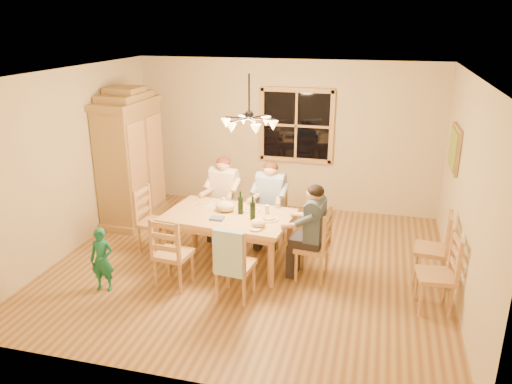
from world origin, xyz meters
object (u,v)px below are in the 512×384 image
(dining_table, at_px, (229,221))
(chair_far_left, at_px, (224,219))
(armoire, at_px, (131,161))
(chair_end_left, at_px, (155,232))
(adult_woman, at_px, (224,188))
(wine_bottle_b, at_px, (253,208))
(chair_spare_back, at_px, (430,260))
(adult_slate_man, at_px, (313,220))
(chair_end_right, at_px, (312,257))
(adult_plaid_man, at_px, (270,193))
(chair_far_right, at_px, (270,226))
(chandelier, at_px, (249,122))
(child, at_px, (102,260))
(chair_spare_front, at_px, (434,287))
(wine_bottle_a, at_px, (240,203))
(chair_near_right, at_px, (236,275))
(chair_near_left, at_px, (174,264))

(dining_table, xyz_separation_m, chair_far_left, (-0.35, 0.87, -0.36))
(armoire, distance_m, chair_end_left, 1.61)
(adult_woman, relative_size, wine_bottle_b, 2.65)
(chair_end_left, bearing_deg, chair_spare_back, 96.71)
(chair_end_left, height_order, adult_slate_man, adult_slate_man)
(chair_end_right, xyz_separation_m, chair_spare_back, (1.54, 0.31, 0.00))
(adult_plaid_man, bearing_deg, chair_end_left, 27.98)
(chair_far_right, distance_m, chair_end_left, 1.76)
(chandelier, distance_m, adult_plaid_man, 1.46)
(wine_bottle_b, bearing_deg, adult_plaid_man, 86.82)
(child, bearing_deg, chair_far_left, 55.67)
(chair_spare_front, height_order, chair_spare_back, same)
(armoire, distance_m, wine_bottle_a, 2.55)
(chair_near_right, bearing_deg, chair_far_right, 93.37)
(dining_table, height_order, child, child)
(armoire, bearing_deg, adult_plaid_man, -9.51)
(chandelier, relative_size, dining_table, 0.42)
(chandelier, relative_size, wine_bottle_b, 2.33)
(armoire, height_order, wine_bottle_b, armoire)
(wine_bottle_a, distance_m, wine_bottle_b, 0.26)
(chandelier, distance_m, chair_end_right, 2.00)
(chair_near_right, xyz_separation_m, wine_bottle_b, (0.02, 0.78, 0.62))
(chair_near_right, height_order, chair_spare_front, same)
(adult_slate_man, bearing_deg, chair_near_left, 116.57)
(chair_end_left, xyz_separation_m, child, (-0.15, -1.24, 0.12))
(child, height_order, chair_spare_front, chair_spare_front)
(wine_bottle_a, height_order, chair_spare_front, wine_bottle_a)
(chair_spare_back, bearing_deg, chair_far_right, 81.82)
(chair_near_left, bearing_deg, chair_spare_back, 22.23)
(chair_end_left, height_order, child, chair_end_left)
(dining_table, bearing_deg, chair_spare_front, -11.20)
(child, bearing_deg, wine_bottle_a, 30.41)
(chair_near_right, bearing_deg, chair_spare_back, 29.49)
(chair_near_right, relative_size, adult_plaid_man, 1.13)
(chair_end_right, height_order, child, chair_end_right)
(armoire, relative_size, chair_spare_back, 2.32)
(chandelier, height_order, chair_far_left, chandelier)
(chair_far_left, height_order, chair_end_left, same)
(chair_end_right, distance_m, adult_slate_man, 0.54)
(chair_end_right, relative_size, adult_woman, 1.13)
(chandelier, relative_size, armoire, 0.33)
(chair_end_right, xyz_separation_m, adult_slate_man, (-0.00, 0.00, 0.54))
(chair_far_left, xyz_separation_m, chair_far_right, (0.77, -0.08, 0.00))
(chair_end_left, height_order, adult_woman, adult_woman)
(armoire, bearing_deg, chair_spare_front, -19.86)
(chair_far_right, relative_size, adult_woman, 1.13)
(chair_far_left, relative_size, chair_end_right, 1.00)
(chair_end_left, xyz_separation_m, adult_woman, (0.86, 0.75, 0.54))
(chair_end_left, distance_m, chair_spare_back, 3.96)
(chair_far_left, height_order, wine_bottle_a, wine_bottle_a)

